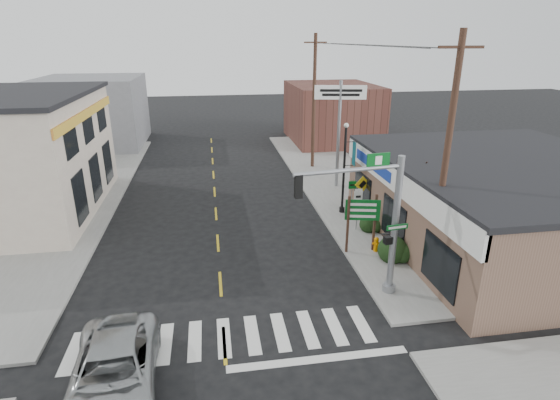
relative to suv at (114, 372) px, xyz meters
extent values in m
plane|color=black|center=(3.22, 1.61, -0.73)|extent=(140.00, 140.00, 0.00)
cube|color=gray|center=(12.22, 14.61, -0.67)|extent=(6.00, 38.00, 0.13)
cube|color=gray|center=(-5.78, 14.61, -0.67)|extent=(6.00, 38.00, 0.13)
cube|color=gold|center=(3.22, 9.61, -0.73)|extent=(0.12, 56.00, 0.01)
cube|color=silver|center=(3.22, 2.01, -0.73)|extent=(11.00, 2.20, 0.01)
cube|color=brown|center=(17.72, 7.61, 1.27)|extent=(12.00, 14.00, 4.00)
cube|color=#573027|center=(15.22, 31.61, 2.07)|extent=(8.00, 10.00, 5.60)
cube|color=slate|center=(-7.78, 33.61, 2.47)|extent=(9.00, 10.00, 6.40)
imported|color=#9FA3A5|center=(0.00, 0.00, 0.00)|extent=(2.75, 5.41, 1.47)
cylinder|color=gray|center=(9.99, 3.77, 2.23)|extent=(0.26, 0.26, 5.67)
cylinder|color=gray|center=(7.91, 3.77, 4.69)|extent=(4.16, 0.15, 0.15)
cube|color=black|center=(6.03, 3.77, 4.26)|extent=(0.26, 0.21, 0.85)
cube|color=#084F19|center=(9.99, 3.55, 2.33)|extent=(0.90, 0.04, 0.21)
cube|color=#084F19|center=(9.05, 3.77, 4.97)|extent=(0.90, 0.05, 0.52)
cube|color=black|center=(9.74, 3.72, 1.71)|extent=(0.30, 0.25, 0.30)
cube|color=#452C20|center=(9.33, 7.39, 0.83)|extent=(0.10, 0.10, 2.86)
cube|color=#452C20|center=(10.65, 7.39, 0.83)|extent=(0.10, 0.10, 2.86)
cube|color=#085328|center=(9.99, 7.33, 1.54)|extent=(1.63, 0.05, 1.02)
cylinder|color=#CC7601|center=(10.74, 7.21, -0.31)|extent=(0.21, 0.21, 0.59)
sphere|color=#CC7601|center=(10.74, 7.21, 0.02)|extent=(0.23, 0.23, 0.23)
cylinder|color=gray|center=(11.42, 11.45, 0.53)|extent=(0.05, 0.05, 2.27)
cube|color=gold|center=(11.42, 11.42, 1.40)|extent=(0.96, 0.03, 0.96)
cylinder|color=black|center=(10.61, 12.39, 1.95)|extent=(0.14, 0.14, 5.10)
sphere|color=silver|center=(10.61, 12.39, 4.55)|extent=(0.27, 0.27, 0.27)
cube|color=#0C4751|center=(11.15, 12.39, 2.93)|extent=(0.02, 0.54, 1.37)
cylinder|color=gray|center=(11.65, 17.17, 2.97)|extent=(0.21, 0.21, 7.15)
cube|color=white|center=(11.65, 17.17, 5.78)|extent=(3.36, 0.18, 0.89)
cylinder|color=black|center=(12.49, 7.88, 1.04)|extent=(0.21, 0.21, 3.29)
ellipsoid|color=#17331A|center=(11.16, 6.28, -0.10)|extent=(1.34, 1.34, 1.01)
ellipsoid|color=black|center=(11.23, 9.59, -0.23)|extent=(0.98, 0.98, 0.74)
cylinder|color=#453223|center=(12.30, 4.71, 4.41)|extent=(0.26, 0.26, 10.03)
cube|color=#453223|center=(12.30, 4.71, 8.78)|extent=(1.75, 0.11, 0.11)
cylinder|color=#403220|center=(11.13, 22.30, 4.42)|extent=(0.26, 0.26, 10.05)
cube|color=#403220|center=(11.13, 22.30, 8.79)|extent=(1.75, 0.11, 0.11)
camera|label=1|loc=(3.14, -10.74, 9.08)|focal=28.00mm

